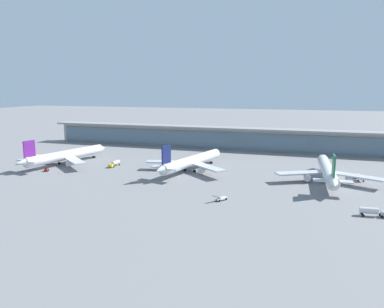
{
  "coord_description": "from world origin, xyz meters",
  "views": [
    {
      "loc": [
        57.78,
        -156.99,
        41.3
      ],
      "look_at": [
        0.0,
        20.67,
        7.37
      ],
      "focal_mm": 33.52,
      "sensor_mm": 36.0,
      "label": 1
    }
  ],
  "objects": [
    {
      "name": "terminal_building",
      "position": [
        0.0,
        87.69,
        7.87
      ],
      "size": [
        263.43,
        12.8,
        15.2
      ],
      "color": "#B2ADA3",
      "rests_on": "ground"
    },
    {
      "name": "ground_plane",
      "position": [
        0.0,
        0.0,
        0.0
      ],
      "size": [
        1200.0,
        1200.0,
        0.0
      ],
      "primitive_type": "plane",
      "color": "slate"
    },
    {
      "name": "service_truck_near_nose_grey",
      "position": [
        81.39,
        18.94,
        1.71
      ],
      "size": [
        4.08,
        8.88,
        2.95
      ],
      "color": "gray",
      "rests_on": "ground"
    },
    {
      "name": "airliner_centre_stand",
      "position": [
        2.07,
        12.77,
        5.05
      ],
      "size": [
        44.99,
        59.5,
        16.03
      ],
      "color": "white",
      "rests_on": "ground"
    },
    {
      "name": "safety_cone_charlie",
      "position": [
        -77.22,
        -11.45,
        0.32
      ],
      "size": [
        0.62,
        0.62,
        0.7
      ],
      "color": "orange",
      "rests_on": "ground"
    },
    {
      "name": "service_truck_by_tail_yellow",
      "position": [
        -40.9,
        10.63,
        1.71
      ],
      "size": [
        2.82,
        8.7,
        2.95
      ],
      "color": "yellow",
      "rests_on": "ground"
    },
    {
      "name": "airliner_left_stand",
      "position": [
        -69.7,
        6.63,
        5.05
      ],
      "size": [
        45.21,
        59.68,
        16.03
      ],
      "color": "white",
      "rests_on": "ground"
    },
    {
      "name": "airliner_right_stand",
      "position": [
        67.23,
        11.63,
        5.05
      ],
      "size": [
        46.27,
        60.19,
        16.03
      ],
      "color": "white",
      "rests_on": "ground"
    },
    {
      "name": "safety_cone_bravo",
      "position": [
        -68.39,
        -10.29,
        0.32
      ],
      "size": [
        0.62,
        0.62,
        0.7
      ],
      "color": "orange",
      "rests_on": "ground"
    },
    {
      "name": "service_truck_under_wing_red",
      "position": [
        -67.98,
        -10.57,
        0.87
      ],
      "size": [
        2.61,
        3.28,
        2.05
      ],
      "color": "#B21E1E",
      "rests_on": "ground"
    },
    {
      "name": "service_truck_on_taxiway_white",
      "position": [
        28.12,
        -30.6,
        0.81
      ],
      "size": [
        4.88,
        6.42,
        2.7
      ],
      "color": "silver",
      "rests_on": "ground"
    },
    {
      "name": "safety_cone_alpha",
      "position": [
        -58.69,
        -13.01,
        0.32
      ],
      "size": [
        0.62,
        0.62,
        0.7
      ],
      "color": "orange",
      "rests_on": "ground"
    },
    {
      "name": "service_truck_mid_apron_grey",
      "position": [
        79.45,
        -31.65,
        1.71
      ],
      "size": [
        8.72,
        2.94,
        2.95
      ],
      "color": "gray",
      "rests_on": "ground"
    }
  ]
}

